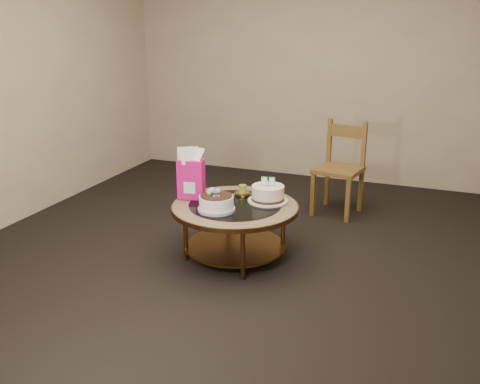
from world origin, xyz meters
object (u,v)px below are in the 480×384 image
at_px(decorated_cake, 216,204).
at_px(cream_cake, 268,194).
at_px(dining_chair, 340,168).
at_px(gift_bag, 191,174).
at_px(coffee_table, 235,214).

relative_size(decorated_cake, cream_cake, 0.89).
bearing_deg(dining_chair, decorated_cake, -103.02).
xyz_separation_m(gift_bag, dining_chair, (0.96, 1.34, -0.20)).
distance_m(decorated_cake, dining_chair, 1.67).
relative_size(decorated_cake, gift_bag, 0.69).
distance_m(gift_bag, dining_chair, 1.66).
distance_m(decorated_cake, cream_cake, 0.46).
xyz_separation_m(decorated_cake, cream_cake, (0.30, 0.34, 0.01)).
bearing_deg(decorated_cake, cream_cake, 48.65).
xyz_separation_m(cream_cake, dining_chair, (0.35, 1.20, -0.06)).
relative_size(coffee_table, gift_bag, 2.42).
xyz_separation_m(decorated_cake, dining_chair, (0.65, 1.54, -0.05)).
xyz_separation_m(cream_cake, gift_bag, (-0.61, -0.15, 0.14)).
bearing_deg(dining_chair, coffee_table, -102.87).
height_order(coffee_table, gift_bag, gift_bag).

